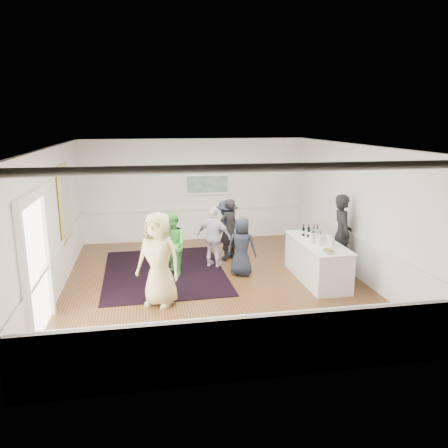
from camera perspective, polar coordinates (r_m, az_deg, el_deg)
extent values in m
plane|color=brown|center=(10.39, -1.19, -7.72)|extent=(8.00, 8.00, 0.00)
cube|color=white|center=(9.70, -1.28, 10.20)|extent=(7.00, 8.00, 0.02)
cube|color=white|center=(10.00, -21.45, 0.09)|extent=(0.02, 8.00, 3.20)
cube|color=white|center=(11.02, 17.05, 1.60)|extent=(0.02, 8.00, 3.20)
cube|color=white|center=(13.82, -3.88, 4.46)|extent=(7.00, 0.02, 3.20)
cube|color=white|center=(6.16, 4.74, -7.02)|extent=(7.00, 0.02, 3.20)
cube|color=gold|center=(11.20, -20.09, 2.60)|extent=(0.04, 1.25, 1.85)
cube|color=white|center=(11.20, -19.97, 2.61)|extent=(0.01, 1.05, 1.65)
cube|color=white|center=(7.55, -24.47, -7.56)|extent=(0.10, 0.14, 2.40)
cube|color=white|center=(9.06, -22.05, -3.91)|extent=(0.10, 0.14, 2.40)
cube|color=white|center=(8.00, -23.98, 3.15)|extent=(0.10, 1.78, 0.16)
cube|color=white|center=(8.31, -23.38, -5.57)|extent=(0.02, 1.50, 2.40)
cube|color=white|center=(13.79, -2.21, 5.22)|extent=(1.44, 0.05, 0.66)
cube|color=#225B32|center=(13.76, -2.19, 5.20)|extent=(1.30, 0.01, 0.52)
cube|color=black|center=(11.22, -7.80, -6.16)|extent=(3.05, 3.95, 0.02)
cube|color=white|center=(10.69, 12.01, -4.74)|extent=(0.83, 2.28, 0.93)
cube|color=white|center=(10.56, 12.14, -2.31)|extent=(0.89, 2.34, 0.02)
imported|color=black|center=(11.15, 15.12, -1.31)|extent=(0.57, 0.79, 2.00)
imported|color=#C8BC7D|center=(9.03, -8.54, -4.57)|extent=(1.14, 1.02, 1.96)
imported|color=green|center=(10.69, -6.79, -2.71)|extent=(0.87, 0.95, 1.59)
imported|color=silver|center=(11.29, -1.32, -1.70)|extent=(1.00, 0.82, 1.60)
imported|color=#1D2331|center=(12.03, 0.41, -0.66)|extent=(1.21, 1.12, 1.63)
imported|color=black|center=(11.85, 0.59, -0.74)|extent=(0.74, 0.67, 1.69)
imported|color=#1D2331|center=(10.70, 2.34, -2.97)|extent=(0.84, 0.74, 1.45)
cylinder|color=#70B440|center=(10.25, 12.27, -2.04)|extent=(0.12, 0.12, 0.24)
cylinder|color=#E6434C|center=(10.34, 13.57, -1.97)|extent=(0.12, 0.12, 0.24)
cylinder|color=#72C245|center=(10.38, 11.39, -1.80)|extent=(0.12, 0.12, 0.24)
cylinder|color=white|center=(10.04, 13.91, -2.46)|extent=(0.12, 0.12, 0.24)
cylinder|color=silver|center=(10.67, 11.91, -1.44)|extent=(0.26, 0.26, 0.25)
imported|color=white|center=(9.72, 13.47, -3.50)|extent=(0.27, 0.27, 0.07)
cylinder|color=olive|center=(9.71, 13.47, -3.37)|extent=(0.19, 0.19, 0.04)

